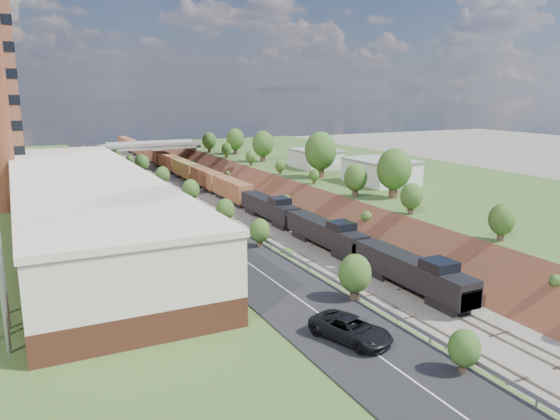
{
  "coord_description": "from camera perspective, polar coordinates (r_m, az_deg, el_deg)",
  "views": [
    {
      "loc": [
        -34.65,
        -25.76,
        21.17
      ],
      "look_at": [
        -4.28,
        35.9,
        6.0
      ],
      "focal_mm": 35.0,
      "sensor_mm": 36.0,
      "label": 1
    }
  ],
  "objects": [
    {
      "name": "road",
      "position": [
        89.34,
        -13.41,
        1.71
      ],
      "size": [
        8.0,
        180.0,
        0.1
      ],
      "primitive_type": "cube",
      "color": "black",
      "rests_on": "platform_left"
    },
    {
      "name": "embankment_right",
      "position": [
        99.43,
        1.76,
        0.15
      ],
      "size": [
        10.0,
        180.0,
        10.0
      ],
      "primitive_type": "cube",
      "rotation": [
        0.0,
        0.79,
        0.0
      ],
      "color": "brown",
      "rests_on": "ground"
    },
    {
      "name": "ground",
      "position": [
        48.08,
        25.09,
        -14.94
      ],
      "size": [
        400.0,
        400.0,
        0.0
      ],
      "primitive_type": "plane",
      "color": "#6B665B",
      "rests_on": "ground"
    },
    {
      "name": "commercial_building",
      "position": [
        65.34,
        -19.87,
        0.52
      ],
      "size": [
        14.3,
        62.3,
        7.0
      ],
      "color": "brown",
      "rests_on": "platform_left"
    },
    {
      "name": "guardrail",
      "position": [
        90.03,
        -10.86,
        2.23
      ],
      "size": [
        0.1,
        171.0,
        0.7
      ],
      "color": "#99999E",
      "rests_on": "platform_left"
    },
    {
      "name": "embankment_left",
      "position": [
        91.44,
        -10.51,
        -1.15
      ],
      "size": [
        10.0,
        180.0,
        10.0
      ],
      "primitive_type": "cube",
      "rotation": [
        0.0,
        0.79,
        0.0
      ],
      "color": "brown",
      "rests_on": "ground"
    },
    {
      "name": "tree_right_large",
      "position": [
        84.44,
        11.84,
        4.16
      ],
      "size": [
        5.25,
        5.25,
        7.61
      ],
      "color": "#473323",
      "rests_on": "platform_right"
    },
    {
      "name": "tree_left_crest",
      "position": [
        53.06,
        0.3,
        -3.0
      ],
      "size": [
        2.45,
        2.45,
        3.55
      ],
      "color": "#473323",
      "rests_on": "platform_left"
    },
    {
      "name": "freight_train",
      "position": [
        133.18,
        -9.74,
        4.21
      ],
      "size": [
        2.85,
        176.14,
        4.55
      ],
      "color": "black",
      "rests_on": "ground"
    },
    {
      "name": "platform_left",
      "position": [
        87.78,
        -24.51,
        -0.97
      ],
      "size": [
        44.0,
        180.0,
        5.0
      ],
      "primitive_type": "cube",
      "color": "#445F27",
      "rests_on": "ground"
    },
    {
      "name": "white_building_near",
      "position": [
        98.12,
        10.48,
        3.94
      ],
      "size": [
        9.0,
        12.0,
        4.0
      ],
      "primitive_type": "cube",
      "color": "silver",
      "rests_on": "platform_right"
    },
    {
      "name": "white_building_far",
      "position": [
        116.11,
        3.79,
        5.31
      ],
      "size": [
        8.0,
        10.0,
        3.6
      ],
      "primitive_type": "cube",
      "color": "silver",
      "rests_on": "platform_right"
    },
    {
      "name": "platform_right",
      "position": [
        110.81,
        11.88,
        2.48
      ],
      "size": [
        44.0,
        180.0,
        5.0
      ],
      "primitive_type": "cube",
      "color": "#445F27",
      "rests_on": "ground"
    },
    {
      "name": "suv",
      "position": [
        36.74,
        7.44,
        -12.23
      ],
      "size": [
        4.36,
        6.29,
        1.6
      ],
      "primitive_type": "imported",
      "rotation": [
        0.0,
        0.0,
        0.33
      ],
      "color": "black",
      "rests_on": "road"
    },
    {
      "name": "rail_left_track",
      "position": [
        93.95,
        -5.58,
        -0.58
      ],
      "size": [
        1.58,
        180.0,
        0.18
      ],
      "primitive_type": "cube",
      "color": "gray",
      "rests_on": "ground"
    },
    {
      "name": "overpass",
      "position": [
        152.63,
        -13.02,
        6.02
      ],
      "size": [
        24.5,
        8.3,
        7.4
      ],
      "color": "gray",
      "rests_on": "ground"
    },
    {
      "name": "rail_right_track",
      "position": [
        95.84,
        -2.68,
        -0.27
      ],
      "size": [
        1.58,
        180.0,
        0.18
      ],
      "primitive_type": "cube",
      "color": "gray",
      "rests_on": "ground"
    }
  ]
}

